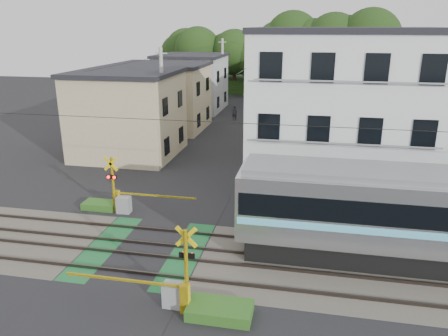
% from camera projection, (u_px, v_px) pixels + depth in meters
% --- Properties ---
extents(ground, '(120.00, 120.00, 0.00)m').
position_uv_depth(ground, '(144.00, 250.00, 19.18)').
color(ground, black).
extents(track_bed, '(120.00, 120.00, 0.14)m').
position_uv_depth(track_bed, '(144.00, 249.00, 19.17)').
color(track_bed, '#47423A').
rests_on(track_bed, ground).
extents(crossing_signal_near, '(4.74, 0.65, 3.09)m').
position_uv_depth(crossing_signal_near, '(175.00, 290.00, 15.07)').
color(crossing_signal_near, yellow).
rests_on(crossing_signal_near, ground).
extents(crossing_signal_far, '(4.74, 0.65, 3.09)m').
position_uv_depth(crossing_signal_far, '(122.00, 200.00, 22.85)').
color(crossing_signal_far, yellow).
rests_on(crossing_signal_far, ground).
extents(apartment_block, '(10.20, 8.36, 9.30)m').
position_uv_depth(apartment_block, '(340.00, 112.00, 24.99)').
color(apartment_block, silver).
rests_on(apartment_block, ground).
extents(houses_row, '(22.07, 31.35, 6.80)m').
position_uv_depth(houses_row, '(243.00, 92.00, 42.27)').
color(houses_row, tan).
rests_on(houses_row, ground).
extents(tree_hill, '(40.00, 12.67, 11.70)m').
position_uv_depth(tree_hill, '(282.00, 52.00, 62.29)').
color(tree_hill, '#1C3411').
rests_on(tree_hill, ground).
extents(catenary, '(60.00, 5.04, 7.00)m').
position_uv_depth(catenary, '(285.00, 180.00, 16.94)').
color(catenary, '#2D2D33').
rests_on(catenary, ground).
extents(utility_poles, '(7.90, 42.00, 8.00)m').
position_uv_depth(utility_poles, '(224.00, 87.00, 39.54)').
color(utility_poles, '#A5A5A0').
rests_on(utility_poles, ground).
extents(pedestrian, '(0.65, 0.53, 1.55)m').
position_uv_depth(pedestrian, '(234.00, 113.00, 45.17)').
color(pedestrian, '#262930').
rests_on(pedestrian, ground).
extents(weed_patches, '(10.25, 8.80, 0.40)m').
position_uv_depth(weed_patches, '(182.00, 251.00, 18.71)').
color(weed_patches, '#2D5E1E').
rests_on(weed_patches, ground).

